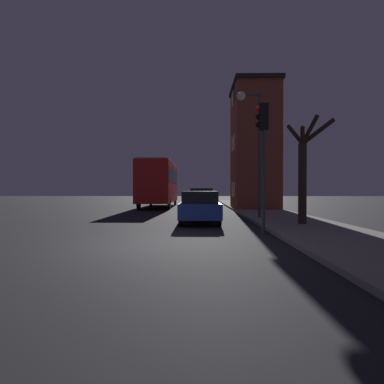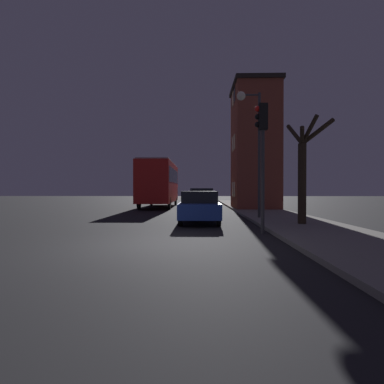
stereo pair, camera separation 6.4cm
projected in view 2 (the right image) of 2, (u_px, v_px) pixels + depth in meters
The scene contains 10 objects.
ground_plane at pixel (148, 245), 8.15m from camera, with size 120.00×120.00×0.00m, color black.
sidewalk at pixel (355, 244), 8.02m from camera, with size 3.45×60.00×0.14m.
brick_building at pixel (254, 146), 22.77m from camera, with size 3.39×4.64×9.36m.
streetlamp at pixel (252, 130), 14.77m from camera, with size 1.19×0.43×6.22m.
traffic_light at pixel (262, 141), 10.26m from camera, with size 0.43×0.24×4.47m.
bare_tree at pixel (304, 167), 12.04m from camera, with size 1.71×1.79×4.26m.
bus at pixel (159, 181), 25.65m from camera, with size 2.53×9.14×3.83m.
car_near_lane at pixel (199, 206), 13.82m from camera, with size 1.76×4.62×1.44m.
car_mid_lane at pixel (202, 199), 22.48m from camera, with size 1.85×4.19×1.60m.
car_far_lane at pixel (200, 197), 30.35m from camera, with size 1.89×4.52×1.44m.
Camera 2 is at (1.39, -8.10, 1.52)m, focal length 28.00 mm.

